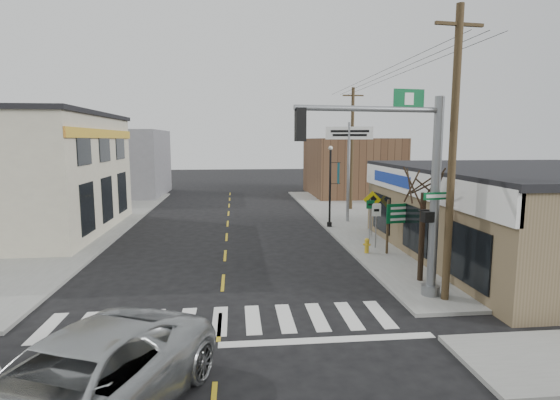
{
  "coord_description": "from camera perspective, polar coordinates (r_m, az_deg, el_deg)",
  "views": [
    {
      "loc": [
        0.51,
        -12.33,
        5.44
      ],
      "look_at": [
        2.5,
        6.76,
        2.8
      ],
      "focal_mm": 28.0,
      "sensor_mm": 36.0,
      "label": 1
    }
  ],
  "objects": [
    {
      "name": "crosswalk",
      "position": [
        13.85,
        -7.85,
        -15.35
      ],
      "size": [
        11.0,
        2.2,
        0.01
      ],
      "primitive_type": "cube",
      "color": "silver",
      "rests_on": "ground"
    },
    {
      "name": "traffic_signal_pole",
      "position": [
        15.14,
        16.9,
        2.97
      ],
      "size": [
        5.47,
        0.4,
        6.93
      ],
      "rotation": [
        0.0,
        0.0,
        0.14
      ],
      "color": "gray",
      "rests_on": "sidewalk_right"
    },
    {
      "name": "shrub_back",
      "position": [
        22.24,
        22.49,
        -5.49
      ],
      "size": [
        1.1,
        1.1,
        0.83
      ],
      "primitive_type": "ellipsoid",
      "color": "black",
      "rests_on": "sidewalk_right"
    },
    {
      "name": "bldg_distant_left",
      "position": [
        45.85,
        -20.53,
        4.54
      ],
      "size": [
        9.0,
        10.0,
        6.4
      ],
      "primitive_type": "cube",
      "color": "slate",
      "rests_on": "ground"
    },
    {
      "name": "sidewalk_left",
      "position": [
        27.58,
        -26.04,
        -4.21
      ],
      "size": [
        6.0,
        38.0,
        0.13
      ],
      "primitive_type": "cube",
      "color": "gray",
      "rests_on": "ground"
    },
    {
      "name": "thrift_store",
      "position": [
        23.31,
        31.05,
        -1.79
      ],
      "size": [
        12.0,
        14.0,
        4.0
      ],
      "primitive_type": "cube",
      "color": "brown",
      "rests_on": "ground"
    },
    {
      "name": "utility_pole_far",
      "position": [
        34.02,
        9.38,
        6.77
      ],
      "size": [
        1.61,
        0.24,
        9.24
      ],
      "rotation": [
        0.0,
        0.0,
        -0.0
      ],
      "color": "#3D2A19",
      "rests_on": "sidewalk_right"
    },
    {
      "name": "bldg_distant_right",
      "position": [
        43.94,
        9.26,
        4.29
      ],
      "size": [
        8.0,
        10.0,
        5.6
      ],
      "primitive_type": "cube",
      "color": "brown",
      "rests_on": "ground"
    },
    {
      "name": "fire_hydrant",
      "position": [
        21.16,
        11.27,
        -5.76
      ],
      "size": [
        0.23,
        0.23,
        0.72
      ],
      "rotation": [
        0.0,
        0.0,
        -0.35
      ],
      "color": "gold",
      "rests_on": "sidewalk_right"
    },
    {
      "name": "ped_crossing_sign",
      "position": [
        24.52,
        11.94,
        -0.66
      ],
      "size": [
        0.99,
        0.07,
        2.56
      ],
      "rotation": [
        0.0,
        0.0,
        -0.24
      ],
      "color": "gray",
      "rests_on": "sidewalk_right"
    },
    {
      "name": "bare_tree",
      "position": [
        17.02,
        18.35,
        2.93
      ],
      "size": [
        2.53,
        2.53,
        5.05
      ],
      "rotation": [
        0.0,
        0.0,
        0.26
      ],
      "color": "black",
      "rests_on": "sidewalk_right"
    },
    {
      "name": "suv",
      "position": [
        9.49,
        -25.36,
        -21.55
      ],
      "size": [
        5.3,
        7.14,
        1.8
      ],
      "primitive_type": "imported",
      "rotation": [
        0.0,
        0.0,
        -0.4
      ],
      "color": "#A6A9AB",
      "rests_on": "ground"
    },
    {
      "name": "shrub_front",
      "position": [
        18.02,
        26.44,
        -8.51
      ],
      "size": [
        1.32,
        1.32,
        0.99
      ],
      "primitive_type": "ellipsoid",
      "color": "#1A3A1B",
      "rests_on": "sidewalk_right"
    },
    {
      "name": "guide_sign",
      "position": [
        21.19,
        15.45,
        -2.34
      ],
      "size": [
        1.46,
        0.13,
        2.56
      ],
      "rotation": [
        0.0,
        0.0,
        0.18
      ],
      "color": "#473620",
      "rests_on": "sidewalk_right"
    },
    {
      "name": "dance_center_sign",
      "position": [
        28.74,
        9.0,
        6.89
      ],
      "size": [
        3.03,
        0.19,
        6.45
      ],
      "rotation": [
        0.0,
        0.0,
        -0.34
      ],
      "color": "gray",
      "rests_on": "sidewalk_right"
    },
    {
      "name": "lamp_post",
      "position": [
        26.83,
        6.69,
        2.59
      ],
      "size": [
        0.64,
        0.51,
        4.96
      ],
      "rotation": [
        0.0,
        0.0,
        0.23
      ],
      "color": "black",
      "rests_on": "sidewalk_right"
    },
    {
      "name": "utility_pole_near",
      "position": [
        15.17,
        21.6,
        5.6
      ],
      "size": [
        1.65,
        0.25,
        9.49
      ],
      "rotation": [
        0.0,
        0.0,
        0.1
      ],
      "color": "#43351F",
      "rests_on": "sidewalk_right"
    },
    {
      "name": "sidewalk_right",
      "position": [
        27.25,
        12.37,
        -3.73
      ],
      "size": [
        6.0,
        38.0,
        0.13
      ],
      "primitive_type": "cube",
      "color": "gray",
      "rests_on": "ground"
    },
    {
      "name": "center_line",
      "position": [
        21.05,
        -7.18,
        -7.19
      ],
      "size": [
        0.12,
        56.0,
        0.01
      ],
      "primitive_type": "cube",
      "color": "gold",
      "rests_on": "ground"
    },
    {
      "name": "ground",
      "position": [
        13.49,
        -7.91,
        -16.04
      ],
      "size": [
        140.0,
        140.0,
        0.0
      ],
      "primitive_type": "plane",
      "color": "black",
      "rests_on": "ground"
    }
  ]
}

